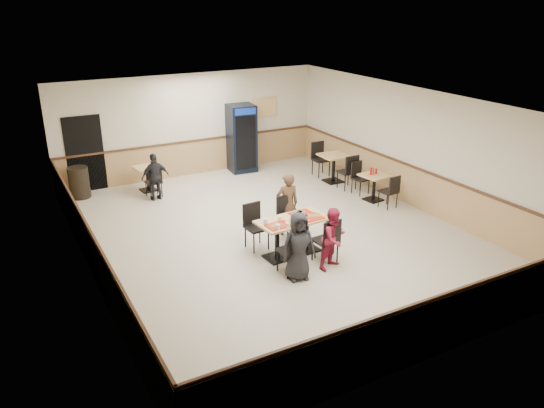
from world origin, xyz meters
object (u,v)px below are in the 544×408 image
diner_woman_right (334,238)px  lone_diner (155,177)px  diner_woman_left (298,246)px  side_table_near (374,183)px  main_table (292,231)px  pepsi_cooler (242,138)px  trash_bin (79,183)px  side_table_far (334,164)px  back_table (147,175)px  diner_man_opposite (287,204)px

diner_woman_right → lone_diner: 5.69m
diner_woman_left → side_table_near: diner_woman_left is taller
main_table → side_table_near: bearing=21.9°
diner_woman_right → side_table_near: 3.98m
main_table → side_table_near: 3.86m
diner_woman_left → pepsi_cooler: (1.97, 6.58, 0.34)m
lone_diner → pepsi_cooler: 3.32m
trash_bin → side_table_far: bearing=-18.2°
main_table → back_table: bearing=102.5°
diner_man_opposite → side_table_near: (3.07, 0.74, -0.25)m
diner_woman_right → pepsi_cooler: pepsi_cooler is taller
main_table → diner_man_opposite: (0.42, 0.93, 0.20)m
back_table → trash_bin: bearing=168.7°
main_table → lone_diner: lone_diner is taller
diner_man_opposite → trash_bin: size_ratio=1.73×
main_table → pepsi_cooler: size_ratio=0.75×
diner_woman_right → side_table_near: size_ratio=1.70×
side_table_far → back_table: side_table_far is taller
diner_woman_right → lone_diner: lone_diner is taller
back_table → pepsi_cooler: pepsi_cooler is taller
back_table → trash_bin: 1.79m
diner_woman_right → trash_bin: bearing=102.6°
diner_man_opposite → back_table: (-1.94, 4.33, -0.27)m
diner_man_opposite → lone_diner: (-1.94, 3.54, -0.09)m
side_table_far → pepsi_cooler: size_ratio=0.40×
main_table → lone_diner: bearing=105.2°
diner_woman_left → lone_diner: (-1.11, 5.40, -0.05)m
diner_woman_left → trash_bin: diner_woman_left is taller
diner_woman_right → diner_man_opposite: bearing=73.2°
lone_diner → pepsi_cooler: size_ratio=0.62×
diner_man_opposite → back_table: diner_man_opposite is taller
pepsi_cooler → diner_man_opposite: bearing=-98.1°
diner_man_opposite → trash_bin: bearing=-41.2°
diner_woman_right → pepsi_cooler: size_ratio=0.62×
diner_man_opposite → side_table_near: bearing=-156.0°
trash_bin → diner_woman_right: bearing=-60.3°
main_table → pepsi_cooler: bearing=71.0°
side_table_far → pepsi_cooler: pepsi_cooler is taller
main_table → diner_woman_right: diner_woman_right is taller
diner_woman_left → side_table_far: size_ratio=1.66×
lone_diner → pepsi_cooler: (3.08, 1.17, 0.39)m
lone_diner → side_table_near: size_ratio=1.70×
diner_woman_right → lone_diner: bearing=92.9°
pepsi_cooler → main_table: bearing=-99.9°
diner_woman_left → lone_diner: size_ratio=1.07×
diner_man_opposite → diner_woman_right: bearing=100.8°
diner_woman_right → diner_woman_left: bearing=166.5°
side_table_far → pepsi_cooler: 2.95m
main_table → diner_woman_right: bearing=-67.6°
diner_man_opposite → side_table_near: size_ratio=1.96×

